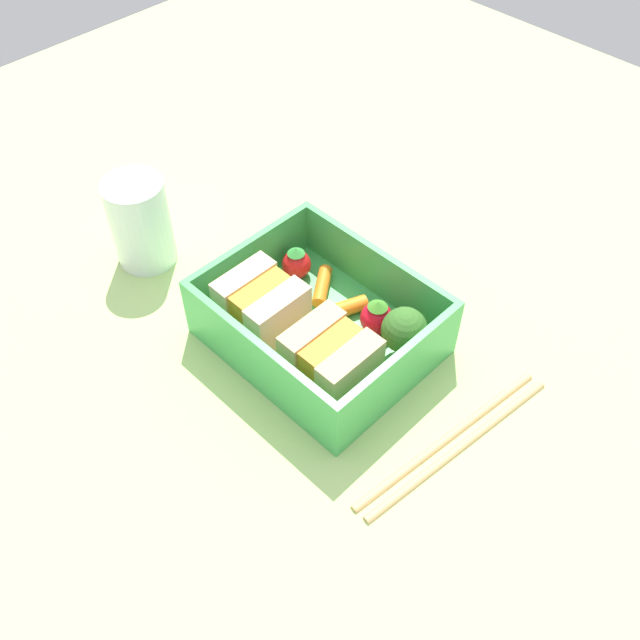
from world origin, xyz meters
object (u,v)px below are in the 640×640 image
broccoli_floret (404,331)px  chopstick_pair (456,439)px  sandwich_left (331,359)px  strawberry_left (296,263)px  carrot_stick_far_left (342,308)px  drinking_glass (141,222)px  carrot_stick_left (322,286)px  sandwich_center_left (262,306)px  strawberry_far_left (377,317)px

broccoli_floret → chopstick_pair: broccoli_floret is taller
sandwich_left → strawberry_left: 11.81cm
carrot_stick_far_left → drinking_glass: 19.72cm
broccoli_floret → drinking_glass: 25.81cm
chopstick_pair → sandwich_left: bearing=16.2°
carrot_stick_far_left → carrot_stick_left: bearing=-13.4°
sandwich_center_left → strawberry_left: size_ratio=1.88×
strawberry_far_left → carrot_stick_left: 6.34cm
sandwich_left → chopstick_pair: bearing=-163.8°
broccoli_floret → drinking_glass: size_ratio=0.57×
sandwich_center_left → strawberry_left: 6.56cm
carrot_stick_left → drinking_glass: bearing=25.9°
strawberry_far_left → chopstick_pair: (-10.99, 3.28, -2.35)cm
sandwich_left → carrot_stick_left: sandwich_left is taller
sandwich_left → strawberry_left: size_ratio=1.88×
chopstick_pair → strawberry_left: bearing=-8.8°
sandwich_left → drinking_glass: 22.51cm
sandwich_left → carrot_stick_left: size_ratio=1.44×
sandwich_center_left → broccoli_floret: size_ratio=1.25×
carrot_stick_left → chopstick_pair: (-17.27, 3.31, -1.44)cm
sandwich_center_left → sandwich_left: bearing=180.0°
carrot_stick_far_left → carrot_stick_left: carrot_stick_far_left is taller
carrot_stick_far_left → sandwich_center_left: bearing=56.3°
sandwich_left → carrot_stick_far_left: bearing=-53.6°
carrot_stick_far_left → strawberry_left: size_ratio=1.31×
carrot_stick_left → strawberry_left: 3.11cm
carrot_stick_far_left → carrot_stick_left: 3.08cm
strawberry_far_left → sandwich_center_left: bearing=41.8°
sandwich_center_left → drinking_glass: (14.68, 1.20, 0.70)cm
carrot_stick_left → strawberry_left: strawberry_left is taller
drinking_glass → sandwich_center_left: bearing=-175.3°
carrot_stick_far_left → strawberry_left: 6.06cm
drinking_glass → strawberry_far_left: bearing=-161.1°
sandwich_left → strawberry_far_left: size_ratio=1.79×
sandwich_center_left → strawberry_left: bearing=-69.3°
sandwich_center_left → carrot_stick_left: 6.54cm
broccoli_floret → drinking_glass: bearing=15.5°
carrot_stick_left → broccoli_floret: bearing=176.6°
strawberry_far_left → broccoli_floret: bearing=170.7°
sandwich_left → strawberry_far_left: (0.81, -6.23, -0.83)cm
strawberry_far_left → carrot_stick_far_left: strawberry_far_left is taller
carrot_stick_far_left → sandwich_left: bearing=126.4°
carrot_stick_far_left → broccoli_floret: bearing=-178.6°
sandwich_center_left → chopstick_pair: sandwich_center_left is taller
sandwich_left → broccoli_floret: broccoli_floret is taller
strawberry_far_left → drinking_glass: (21.66, 7.42, 1.53)cm
chopstick_pair → sandwich_center_left: bearing=9.3°
carrot_stick_left → drinking_glass: drinking_glass is taller
sandwich_center_left → broccoli_floret: (-10.19, -5.70, 0.58)cm
strawberry_left → broccoli_floret: bearing=178.3°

